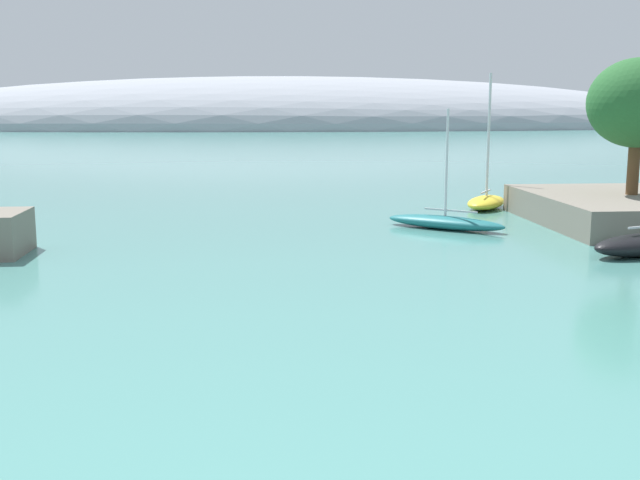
{
  "coord_description": "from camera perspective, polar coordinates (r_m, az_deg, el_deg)",
  "views": [
    {
      "loc": [
        0.87,
        -9.67,
        7.3
      ],
      "look_at": [
        3.58,
        21.83,
        1.81
      ],
      "focal_mm": 43.73,
      "sensor_mm": 36.0,
      "label": 1
    }
  ],
  "objects": [
    {
      "name": "tree_clump_shore",
      "position": [
        51.94,
        22.23,
        9.24
      ],
      "size": [
        6.05,
        6.05,
        8.34
      ],
      "color": "brown",
      "rests_on": "shore_outcrop"
    },
    {
      "name": "sailboat_yellow_near_shore",
      "position": [
        56.75,
        12.07,
        2.82
      ],
      "size": [
        4.8,
        5.93,
        9.49
      ],
      "rotation": [
        0.0,
        0.0,
        1.04
      ],
      "color": "yellow",
      "rests_on": "water"
    },
    {
      "name": "distant_ridge",
      "position": [
        260.17,
        -2.42,
        8.23
      ],
      "size": [
        286.57,
        89.77,
        33.08
      ],
      "primitive_type": "ellipsoid",
      "color": "#999EA8",
      "rests_on": "ground"
    },
    {
      "name": "sailboat_teal_outer_mooring",
      "position": [
        47.0,
        9.14,
        1.33
      ],
      "size": [
        6.97,
        6.01,
        7.1
      ],
      "rotation": [
        0.0,
        0.0,
        2.48
      ],
      "color": "#1E6B70",
      "rests_on": "water"
    }
  ]
}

